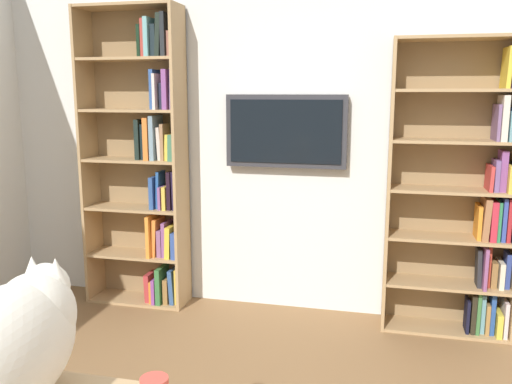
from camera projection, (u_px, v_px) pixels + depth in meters
The scene contains 5 objects.
wall_back at pixel (288, 128), 3.87m from camera, with size 4.52×0.06×2.70m, color silver.
bookshelf_left at pixel (468, 196), 3.50m from camera, with size 0.84×0.28×1.95m.
bookshelf_right at pixel (147, 162), 4.00m from camera, with size 0.77×0.28×2.22m.
wall_mounted_tv at pixel (286, 131), 3.79m from camera, with size 0.87×0.07×0.52m.
cat at pixel (17, 339), 1.49m from camera, with size 0.26×0.65×0.39m.
Camera 1 is at (-0.69, 1.61, 1.60)m, focal length 37.52 mm.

